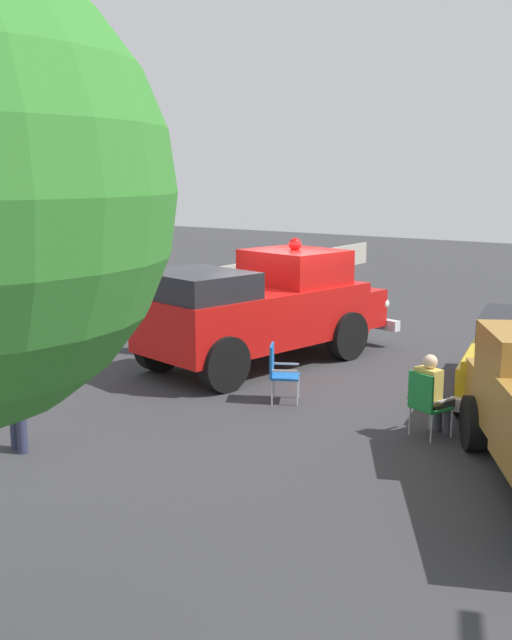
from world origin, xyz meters
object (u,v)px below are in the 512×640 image
spectator_seated (433,392)px  spectator_standing (16,386)px  lawn_chair_by_car (141,326)px  vintage_fire_truck (264,307)px  traffic_cone (46,376)px  lawn_chair_near_truck (426,400)px  lawn_chair_spare (279,369)px

spectator_seated → spectator_standing: (3.98, -4.65, 0.27)m
lawn_chair_by_car → spectator_seated: size_ratio=0.79×
vintage_fire_truck → spectator_standing: bearing=-0.5°
lawn_chair_by_car → traffic_cone: bearing=13.0°
lawn_chair_by_car → lawn_chair_near_truck: bearing=77.5°
lawn_chair_spare → spectator_seated: spectator_seated is taller
lawn_chair_spare → traffic_cone: size_ratio=1.61×
vintage_fire_truck → spectator_standing: size_ratio=3.74×
lawn_chair_near_truck → spectator_standing: (3.86, -4.60, 0.37)m
lawn_chair_near_truck → spectator_seated: bearing=157.2°
lawn_chair_near_truck → lawn_chair_spare: same height
spectator_seated → traffic_cone: bearing=-74.9°
lawn_chair_spare → spectator_standing: spectator_standing is taller
lawn_chair_near_truck → traffic_cone: size_ratio=1.61×
vintage_fire_truck → spectator_seated: size_ratio=4.86×
lawn_chair_by_car → spectator_standing: (5.50, 2.78, 0.37)m
spectator_seated → traffic_cone: spectator_seated is taller
lawn_chair_near_truck → spectator_seated: (-0.12, 0.05, 0.11)m
lawn_chair_spare → spectator_standing: (4.13, -1.78, 0.37)m
lawn_chair_spare → traffic_cone: 4.27m
traffic_cone → spectator_seated: bearing=105.1°
lawn_chair_spare → spectator_seated: 2.88m
lawn_chair_by_car → lawn_chair_spare: size_ratio=1.00×
vintage_fire_truck → lawn_chair_by_car: bearing=-75.6°
vintage_fire_truck → spectator_standing: (6.22, -0.06, -0.23)m
spectator_seated → lawn_chair_by_car: bearing=-101.5°
vintage_fire_truck → traffic_cone: 4.63m
vintage_fire_truck → lawn_chair_spare: size_ratio=6.15×
vintage_fire_truck → lawn_chair_by_car: vintage_fire_truck is taller
vintage_fire_truck → spectator_standing: 6.23m
lawn_chair_by_car → traffic_cone: lawn_chair_by_car is taller
spectator_standing → lawn_chair_spare: bearing=156.7°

